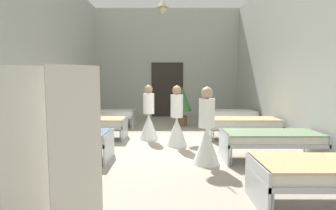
% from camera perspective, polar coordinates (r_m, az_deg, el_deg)
% --- Properties ---
extents(ground_plane, '(6.86, 11.61, 0.10)m').
position_cam_1_polar(ground_plane, '(6.20, -0.03, -9.90)').
color(ground_plane, '#9E9384').
extents(room_shell, '(6.66, 11.21, 4.75)m').
position_cam_1_polar(room_shell, '(7.35, 0.03, 11.61)').
color(room_shell, '#B2B7AD').
rests_on(room_shell, ground).
extents(bed_left_row_0, '(1.90, 0.84, 0.57)m').
position_cam_1_polar(bed_left_row_0, '(3.95, -32.91, -12.29)').
color(bed_left_row_0, '#B7BCC1').
rests_on(bed_left_row_0, ground).
extents(bed_right_row_0, '(1.90, 0.84, 0.57)m').
position_cam_1_polar(bed_right_row_0, '(3.91, 32.66, -12.43)').
color(bed_right_row_0, '#B7BCC1').
rests_on(bed_right_row_0, ground).
extents(bed_left_row_1, '(1.90, 0.84, 0.57)m').
position_cam_1_polar(bed_left_row_1, '(5.58, -22.13, -6.86)').
color(bed_left_row_1, '#B7BCC1').
rests_on(bed_left_row_1, ground).
extents(bed_right_row_1, '(1.90, 0.84, 0.57)m').
position_cam_1_polar(bed_right_row_1, '(5.55, 22.07, -6.91)').
color(bed_right_row_1, '#B7BCC1').
rests_on(bed_right_row_1, ground).
extents(bed_left_row_2, '(1.90, 0.84, 0.57)m').
position_cam_1_polar(bed_left_row_2, '(7.34, -16.48, -3.84)').
color(bed_left_row_2, '#B7BCC1').
rests_on(bed_left_row_2, ground).
extents(bed_right_row_2, '(1.90, 0.84, 0.57)m').
position_cam_1_polar(bed_right_row_2, '(7.32, 16.55, -3.87)').
color(bed_right_row_2, '#B7BCC1').
rests_on(bed_right_row_2, ground).
extents(bed_left_row_3, '(1.90, 0.84, 0.57)m').
position_cam_1_polar(bed_left_row_3, '(9.16, -13.06, -1.99)').
color(bed_left_row_3, '#B7BCC1').
rests_on(bed_left_row_3, ground).
extents(bed_right_row_3, '(1.90, 0.84, 0.57)m').
position_cam_1_polar(bed_right_row_3, '(9.14, 13.22, -2.00)').
color(bed_right_row_3, '#B7BCC1').
rests_on(bed_right_row_3, ground).
extents(nurse_near_aisle, '(0.52, 0.52, 1.49)m').
position_cam_1_polar(nurse_near_aisle, '(4.98, 8.78, -6.89)').
color(nurse_near_aisle, white).
rests_on(nurse_near_aisle, ground).
extents(nurse_mid_aisle, '(0.52, 0.52, 1.49)m').
position_cam_1_polar(nurse_mid_aisle, '(7.01, -4.01, -3.31)').
color(nurse_mid_aisle, white).
rests_on(nurse_mid_aisle, ground).
extents(nurse_far_aisle, '(0.52, 0.52, 1.49)m').
position_cam_1_polar(nurse_far_aisle, '(6.29, 2.21, -4.29)').
color(nurse_far_aisle, white).
rests_on(nurse_far_aisle, ground).
extents(potted_plant, '(0.64, 0.64, 1.39)m').
position_cam_1_polar(potted_plant, '(9.09, 3.53, 0.99)').
color(potted_plant, brown).
rests_on(potted_plant, ground).
extents(privacy_screen, '(1.22, 0.29, 1.70)m').
position_cam_1_polar(privacy_screen, '(2.46, -28.60, -12.46)').
color(privacy_screen, silver).
rests_on(privacy_screen, ground).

